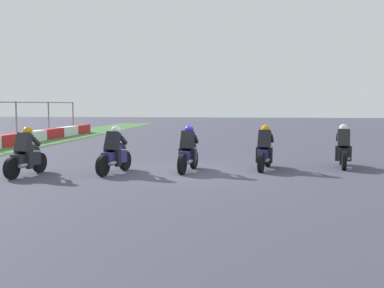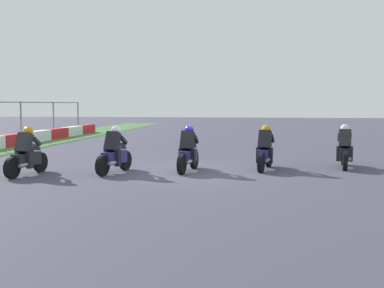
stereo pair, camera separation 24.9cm
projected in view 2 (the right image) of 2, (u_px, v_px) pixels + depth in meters
ground_plane at (191, 172)px, 14.85m from camera, size 120.00×120.00×0.00m
rider_lane_a at (344, 150)px, 15.70m from camera, size 2.04×0.60×1.51m
rider_lane_b at (265, 151)px, 15.24m from camera, size 2.02×0.63×1.51m
rider_lane_c at (188, 152)px, 14.88m from camera, size 2.04×0.60×1.51m
rider_lane_d at (114, 154)px, 14.53m from camera, size 2.02×0.65×1.51m
rider_lane_e at (27, 155)px, 14.04m from camera, size 2.04×0.59×1.51m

